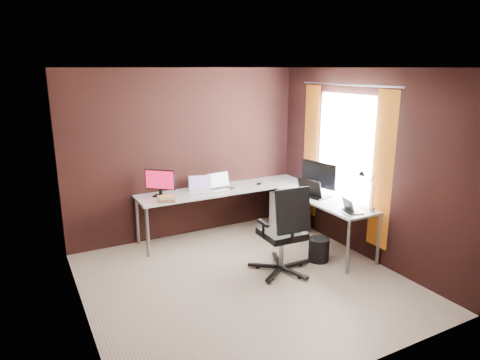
% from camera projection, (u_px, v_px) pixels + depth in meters
% --- Properties ---
extents(room, '(3.60, 3.60, 2.50)m').
position_uv_depth(room, '(267.00, 175.00, 5.04)').
color(room, beige).
rests_on(room, ground).
extents(desk, '(2.65, 2.25, 0.73)m').
position_uv_depth(desk, '(261.00, 196.00, 6.25)').
color(desk, silver).
rests_on(desk, ground).
extents(drawer_pedestal, '(0.42, 0.50, 0.60)m').
position_uv_depth(drawer_pedestal, '(289.00, 212.00, 6.71)').
color(drawer_pedestal, silver).
rests_on(drawer_pedestal, ground).
extents(monitor_left, '(0.35, 0.31, 0.39)m').
position_uv_depth(monitor_left, '(160.00, 181.00, 6.01)').
color(monitor_left, black).
rests_on(monitor_left, desk).
extents(monitor_right, '(0.20, 0.58, 0.48)m').
position_uv_depth(monitor_right, '(319.00, 176.00, 6.07)').
color(monitor_right, black).
rests_on(monitor_right, desk).
extents(laptop_white, '(0.38, 0.32, 0.22)m').
position_uv_depth(laptop_white, '(200.00, 188.00, 6.30)').
color(laptop_white, silver).
rests_on(laptop_white, desk).
extents(laptop_silver, '(0.37, 0.27, 0.24)m').
position_uv_depth(laptop_silver, '(220.00, 186.00, 6.42)').
color(laptop_silver, silver).
rests_on(laptop_silver, desk).
extents(laptop_black_big, '(0.37, 0.46, 0.27)m').
position_uv_depth(laptop_black_big, '(312.00, 192.00, 6.05)').
color(laptop_black_big, black).
rests_on(laptop_black_big, desk).
extents(laptop_black_small, '(0.24, 0.29, 0.18)m').
position_uv_depth(laptop_black_small, '(351.00, 209.00, 5.40)').
color(laptop_black_small, black).
rests_on(laptop_black_small, desk).
extents(book_stack, '(0.27, 0.24, 0.07)m').
position_uv_depth(book_stack, '(166.00, 199.00, 5.84)').
color(book_stack, '#8F704D').
rests_on(book_stack, desk).
extents(mouse_left, '(0.09, 0.08, 0.03)m').
position_uv_depth(mouse_left, '(174.00, 198.00, 5.94)').
color(mouse_left, black).
rests_on(mouse_left, desk).
extents(mouse_corner, '(0.10, 0.06, 0.04)m').
position_uv_depth(mouse_corner, '(259.00, 184.00, 6.65)').
color(mouse_corner, black).
rests_on(mouse_corner, desk).
extents(desk_lamp, '(0.18, 0.20, 0.52)m').
position_uv_depth(desk_lamp, '(366.00, 186.00, 5.36)').
color(desk_lamp, slate).
rests_on(desk_lamp, desk).
extents(office_chair, '(0.64, 0.64, 1.14)m').
position_uv_depth(office_chair, '(283.00, 247.00, 5.33)').
color(office_chair, black).
rests_on(office_chair, ground).
extents(wastebasket, '(0.29, 0.29, 0.31)m').
position_uv_depth(wastebasket, '(319.00, 249.00, 5.68)').
color(wastebasket, black).
rests_on(wastebasket, ground).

